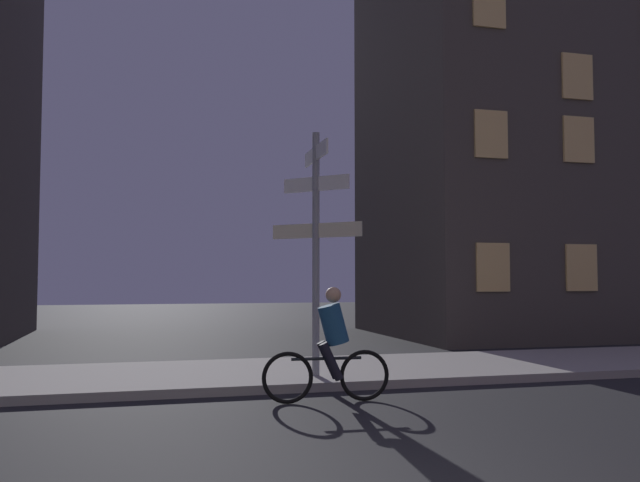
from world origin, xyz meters
name	(u,v)px	position (x,y,z in m)	size (l,w,h in m)	color
sidewalk_kerb	(229,375)	(0.00, 6.42, 0.07)	(40.00, 3.33, 0.14)	#9E9991
signpost	(316,231)	(1.32, 5.51, 2.51)	(1.22, 1.43, 4.02)	gray
cyclist	(330,349)	(1.11, 3.93, 0.75)	(1.82, 0.34, 1.61)	black
building_right_block	(541,128)	(10.67, 13.18, 6.47)	(10.09, 7.19, 12.95)	#4C443D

